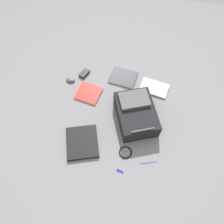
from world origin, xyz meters
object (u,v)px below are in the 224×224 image
(book_blue, at_px, (123,77))
(computer_mouse, at_px, (70,80))
(power_brick, at_px, (84,73))
(pen_black, at_px, (148,163))
(book_manual, at_px, (89,93))
(cable_coil, at_px, (125,152))
(usb_stick, at_px, (120,171))
(backpack, at_px, (136,113))
(book_red, at_px, (154,88))
(laptop, at_px, (82,142))

(book_blue, bearing_deg, computer_mouse, -75.89)
(power_brick, distance_m, pen_black, 1.11)
(computer_mouse, bearing_deg, book_manual, 60.32)
(power_brick, xyz_separation_m, pen_black, (0.82, 0.75, -0.01))
(book_manual, relative_size, cable_coil, 2.34)
(computer_mouse, height_order, cable_coil, computer_mouse)
(cable_coil, bearing_deg, book_blue, -169.79)
(usb_stick, bearing_deg, power_brick, -150.53)
(backpack, distance_m, book_red, 0.40)
(cable_coil, height_order, power_brick, power_brick)
(backpack, bearing_deg, pen_black, 22.15)
(pen_black, bearing_deg, book_red, -178.65)
(computer_mouse, bearing_deg, power_brick, 131.17)
(computer_mouse, bearing_deg, usb_stick, 37.02)
(backpack, bearing_deg, book_manual, -111.35)
(book_manual, relative_size, book_blue, 0.89)
(laptop, relative_size, book_manual, 1.41)
(cable_coil, distance_m, usb_stick, 0.17)
(backpack, height_order, power_brick, backpack)
(cable_coil, relative_size, power_brick, 0.98)
(book_blue, bearing_deg, book_red, 76.80)
(book_red, relative_size, book_blue, 1.00)
(book_red, height_order, power_brick, power_brick)
(backpack, xyz_separation_m, power_brick, (-0.42, -0.59, -0.07))
(computer_mouse, bearing_deg, backpack, 65.25)
(book_red, bearing_deg, cable_coil, -14.45)
(book_blue, bearing_deg, backpack, 22.24)
(computer_mouse, distance_m, pen_black, 1.12)
(usb_stick, bearing_deg, computer_mouse, -141.92)
(backpack, distance_m, usb_stick, 0.53)
(laptop, bearing_deg, book_blue, 162.38)
(laptop, height_order, pen_black, laptop)
(computer_mouse, distance_m, cable_coil, 0.94)
(book_blue, height_order, pen_black, book_blue)
(book_manual, height_order, cable_coil, book_manual)
(computer_mouse, height_order, power_brick, computer_mouse)
(power_brick, bearing_deg, laptop, 12.17)
(cable_coil, height_order, pen_black, cable_coil)
(computer_mouse, relative_size, pen_black, 0.62)
(backpack, relative_size, cable_coil, 4.66)
(book_manual, xyz_separation_m, power_brick, (-0.23, -0.10, 0.00))
(cable_coil, bearing_deg, backpack, 173.78)
(laptop, relative_size, book_blue, 1.26)
(laptop, height_order, power_brick, laptop)
(cable_coil, bearing_deg, laptop, -93.02)
(book_red, bearing_deg, backpack, -21.81)
(cable_coil, xyz_separation_m, pen_black, (0.05, 0.20, -0.00))
(laptop, relative_size, book_red, 1.26)
(book_red, bearing_deg, computer_mouse, -86.28)
(laptop, distance_m, cable_coil, 0.39)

